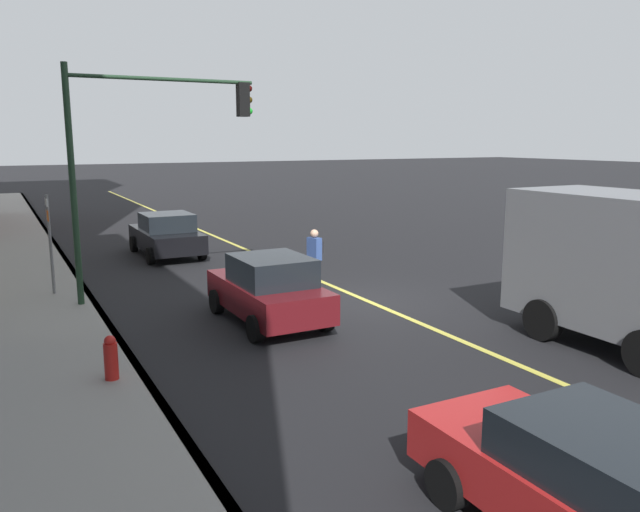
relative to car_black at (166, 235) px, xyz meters
The scene contains 11 objects.
ground 9.53m from the car_black, 161.19° to the right, with size 200.00×200.00×0.00m, color black.
sidewalk_slab 10.20m from the car_black, 152.10° to the left, with size 80.00×2.70×0.15m, color gray.
curb_edge 9.67m from the car_black, 158.78° to the left, with size 80.00×0.16×0.15m, color slate.
lane_stripe_center 9.53m from the car_black, 161.19° to the right, with size 80.00×0.16×0.01m, color #D8CC4C.
car_black is the anchor object (origin of this frame).
car_maroon 9.65m from the car_black, behind, with size 3.87×1.90×1.61m.
car_red 19.16m from the car_black, behind, with size 4.62×1.88×1.43m.
pedestrian_with_backpack 7.63m from the car_black, 161.41° to the right, with size 0.46×0.43×1.75m.
traffic_light_mast 7.50m from the car_black, 162.53° to the left, with size 0.28×4.84×6.07m.
street_sign_post 6.56m from the car_black, 138.43° to the left, with size 0.60×0.08×2.82m.
fire_hydrant 12.64m from the car_black, 161.49° to the left, with size 0.24×0.24×0.94m.
Camera 1 is at (-13.79, 8.67, 4.27)m, focal length 35.06 mm.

